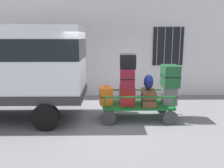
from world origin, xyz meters
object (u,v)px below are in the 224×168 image
at_px(backpack, 149,82).
at_px(luggage_cart, 137,107).
at_px(suitcase_midleft_top, 128,61).
at_px(suitcase_midright_bottom, 169,95).
at_px(suitcase_midright_middle, 170,76).
at_px(suitcase_center_bottom, 148,97).
at_px(suitcase_midleft_middle, 127,77).
at_px(suitcase_midleft_bottom, 127,95).
at_px(suitcase_left_bottom, 106,95).

bearing_deg(backpack, luggage_cart, 179.68).
bearing_deg(suitcase_midleft_top, suitcase_midright_bottom, 1.24).
relative_size(luggage_cart, backpack, 4.73).
distance_m(suitcase_midright_middle, backpack, 0.64).
bearing_deg(suitcase_center_bottom, suitcase_midleft_middle, 176.77).
bearing_deg(suitcase_center_bottom, suitcase_midleft_bottom, 174.41).
xyz_separation_m(suitcase_midleft_top, suitcase_center_bottom, (0.61, -0.02, -1.04)).
distance_m(suitcase_center_bottom, suitcase_midright_bottom, 0.62).
bearing_deg(backpack, suitcase_left_bottom, 178.20).
bearing_deg(suitcase_midright_middle, backpack, -178.55).
bearing_deg(luggage_cart, backpack, -0.32).
bearing_deg(luggage_cart, suitcase_midleft_middle, 179.14).
xyz_separation_m(suitcase_midleft_bottom, suitcase_midright_middle, (1.23, -0.02, 0.56)).
bearing_deg(suitcase_left_bottom, backpack, -1.80).
bearing_deg(suitcase_midleft_middle, luggage_cart, -0.86).
height_order(luggage_cart, suitcase_midright_bottom, suitcase_midright_bottom).
xyz_separation_m(suitcase_midleft_bottom, suitcase_midleft_top, (-0.00, -0.04, 0.99)).
distance_m(luggage_cart, suitcase_midright_bottom, 0.98).
bearing_deg(suitcase_left_bottom, suitcase_midleft_middle, -3.01).
height_order(suitcase_midleft_middle, suitcase_midleft_top, suitcase_midleft_top).
height_order(luggage_cart, suitcase_left_bottom, suitcase_left_bottom).
xyz_separation_m(suitcase_midleft_middle, suitcase_center_bottom, (0.61, -0.03, -0.58)).
height_order(luggage_cart, suitcase_midright_middle, suitcase_midright_middle).
relative_size(suitcase_midleft_middle, suitcase_midright_middle, 1.31).
height_order(suitcase_left_bottom, suitcase_midleft_bottom, suitcase_midleft_bottom).
height_order(suitcase_midright_middle, backpack, suitcase_midright_middle).
bearing_deg(suitcase_left_bottom, suitcase_midleft_top, -4.83).
height_order(suitcase_midleft_bottom, suitcase_midright_bottom, suitcase_midleft_bottom).
relative_size(luggage_cart, suitcase_left_bottom, 4.05).
bearing_deg(suitcase_midright_bottom, suitcase_midleft_middle, -179.67).
bearing_deg(suitcase_midleft_middle, suitcase_center_bottom, -3.23).
xyz_separation_m(suitcase_center_bottom, suitcase_midright_middle, (0.61, 0.04, 0.61)).
bearing_deg(suitcase_midleft_top, suitcase_center_bottom, -1.41).
bearing_deg(suitcase_center_bottom, suitcase_midright_bottom, 3.88).
bearing_deg(suitcase_left_bottom, suitcase_midleft_bottom, -0.65).
relative_size(suitcase_left_bottom, suitcase_midleft_middle, 0.60).
height_order(suitcase_midright_bottom, backpack, backpack).
distance_m(suitcase_midleft_bottom, backpack, 0.73).
height_order(suitcase_midleft_bottom, suitcase_midleft_top, suitcase_midleft_top).
bearing_deg(suitcase_midleft_bottom, luggage_cart, -5.58).
bearing_deg(suitcase_midright_middle, suitcase_midleft_bottom, 179.25).
height_order(suitcase_center_bottom, suitcase_midright_bottom, suitcase_midright_bottom).
height_order(suitcase_midleft_top, backpack, suitcase_midleft_top).
bearing_deg(suitcase_center_bottom, backpack, 93.15).
bearing_deg(suitcase_midleft_middle, suitcase_midleft_bottom, 90.00).
xyz_separation_m(suitcase_left_bottom, suitcase_midleft_top, (0.61, -0.05, 1.01)).
xyz_separation_m(suitcase_left_bottom, suitcase_midleft_middle, (0.61, -0.03, 0.55)).
height_order(suitcase_midleft_bottom, backpack, backpack).
distance_m(suitcase_midright_bottom, suitcase_midright_middle, 0.57).
bearing_deg(backpack, suitcase_center_bottom, -86.85).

